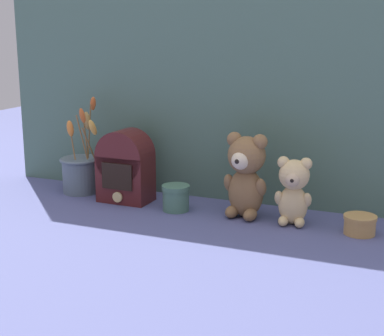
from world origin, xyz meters
TOP-DOWN VIEW (x-y plane):
  - ground_plane at (0.00, 0.00)m, footprint 4.00×4.00m
  - backdrop_wall at (0.00, 0.17)m, footprint 1.44×0.02m
  - teddy_bear_large at (0.16, 0.02)m, footprint 0.13×0.12m
  - teddy_bear_medium at (0.31, 0.01)m, footprint 0.10×0.10m
  - flower_vase at (-0.41, 0.06)m, footprint 0.15×0.13m
  - vintage_radio at (-0.23, 0.03)m, footprint 0.16×0.11m
  - decorative_tin_tall at (0.49, 0.00)m, footprint 0.09×0.09m
  - decorative_tin_short at (-0.04, 0.00)m, footprint 0.08×0.08m

SIDE VIEW (x-z plane):
  - ground_plane at x=0.00m, z-range 0.00..0.00m
  - decorative_tin_tall at x=0.49m, z-range 0.00..0.05m
  - decorative_tin_short at x=-0.04m, z-range 0.00..0.08m
  - flower_vase at x=-0.41m, z-range -0.08..0.23m
  - teddy_bear_medium at x=0.31m, z-range 0.00..0.19m
  - vintage_radio at x=-0.23m, z-range 0.00..0.22m
  - teddy_bear_large at x=0.16m, z-range 0.01..0.25m
  - backdrop_wall at x=0.00m, z-range 0.00..0.77m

